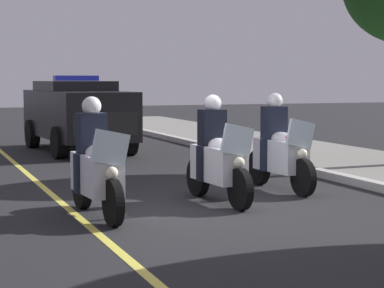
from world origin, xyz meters
The scene contains 6 objects.
ground_plane centered at (0.00, 0.00, 0.00)m, with size 80.00×80.00×0.00m, color black.
lane_stripe_center centered at (0.00, -2.11, 0.00)m, with size 48.00×0.12×0.01m, color #E0D14C.
police_motorcycle_lead_left centered at (0.01, -1.86, 0.70)m, with size 2.14×0.61×1.72m.
police_motorcycle_lead_right centered at (-0.46, 0.23, 0.70)m, with size 2.14×0.61×1.72m.
police_motorcycle_trailing centered at (-1.25, 1.75, 0.70)m, with size 2.14×0.61×1.72m.
police_suv centered at (-9.28, -0.15, 1.07)m, with size 5.01×2.32×2.05m.
Camera 1 is at (10.07, -4.23, 1.98)m, focal length 67.80 mm.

